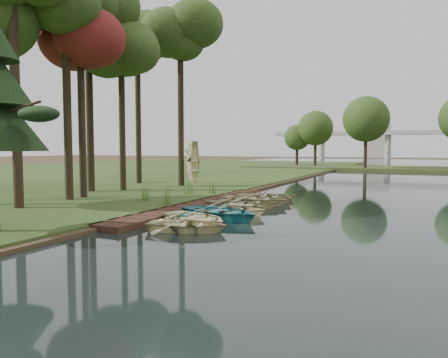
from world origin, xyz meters
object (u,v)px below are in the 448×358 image
at_px(boardwalk, 199,205).
at_px(stored_rowboat, 194,182).
at_px(rowboat_0, 187,223).
at_px(rowboat_2, 220,210).
at_px(rowboat_1, 195,216).

distance_m(boardwalk, stored_rowboat, 10.54).
height_order(rowboat_0, rowboat_2, rowboat_2).
distance_m(rowboat_1, stored_rowboat, 16.22).
height_order(boardwalk, stored_rowboat, stored_rowboat).
relative_size(rowboat_0, rowboat_2, 0.79).
bearing_deg(stored_rowboat, boardwalk, -154.17).
relative_size(boardwalk, rowboat_1, 4.41).
bearing_deg(rowboat_0, boardwalk, 11.73).
xyz_separation_m(rowboat_0, rowboat_2, (-0.03, 3.13, 0.09)).
bearing_deg(rowboat_1, rowboat_2, 13.36).
relative_size(rowboat_2, stored_rowboat, 1.13).
relative_size(boardwalk, stored_rowboat, 4.51).
distance_m(boardwalk, rowboat_2, 4.41).
bearing_deg(rowboat_1, boardwalk, 50.56).
bearing_deg(boardwalk, rowboat_2, -49.54).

